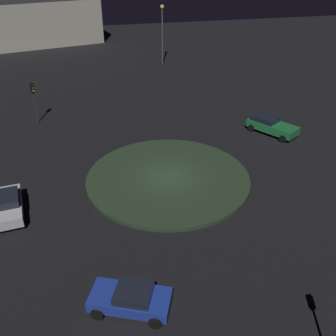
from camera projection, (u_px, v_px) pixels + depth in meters
The scene contains 7 objects.
ground_plane at pixel (168, 179), 28.91m from camera, with size 117.85×117.85×0.00m, color black.
roundabout_island at pixel (168, 178), 28.84m from camera, with size 12.13×12.13×0.26m, color #263823.
car_green at pixel (271, 125), 35.30m from camera, with size 4.78×4.02×1.47m.
car_silver at pixel (6, 205), 24.89m from camera, with size 4.29×2.53×1.45m.
car_blue at pixel (131, 298), 18.56m from camera, with size 3.12×4.25×1.32m.
traffic_light_southwest at pixel (34, 95), 36.34m from camera, with size 0.39×0.38×3.90m.
streetlamp_west at pixel (162, 25), 52.15m from camera, with size 0.54×0.54×7.83m.
Camera 1 is at (23.73, -5.34, 15.65)m, focal length 41.37 mm.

